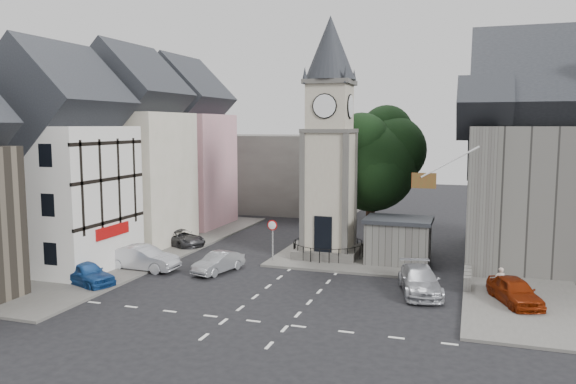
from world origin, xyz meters
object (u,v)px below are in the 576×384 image
(stone_shelter, at_px, (398,241))
(car_east_red, at_px, (515,291))
(pedestrian, at_px, (500,281))
(car_west_blue, at_px, (86,273))
(clock_tower, at_px, (329,139))

(stone_shelter, bearing_deg, car_east_red, -44.40)
(stone_shelter, relative_size, car_east_red, 1.05)
(pedestrian, bearing_deg, car_west_blue, 7.23)
(stone_shelter, distance_m, car_west_blue, 19.37)
(clock_tower, relative_size, stone_shelter, 3.78)
(clock_tower, relative_size, pedestrian, 10.84)
(stone_shelter, bearing_deg, car_west_blue, -147.36)
(car_east_red, xyz_separation_m, pedestrian, (-0.62, 1.57, 0.05))
(clock_tower, bearing_deg, car_east_red, -31.52)
(car_west_blue, distance_m, car_east_red, 23.32)
(clock_tower, bearing_deg, stone_shelter, -5.84)
(stone_shelter, bearing_deg, clock_tower, 174.16)
(clock_tower, xyz_separation_m, stone_shelter, (4.80, -0.49, -6.57))
(clock_tower, xyz_separation_m, car_west_blue, (-11.50, -10.93, -7.43))
(car_west_blue, relative_size, pedestrian, 2.71)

